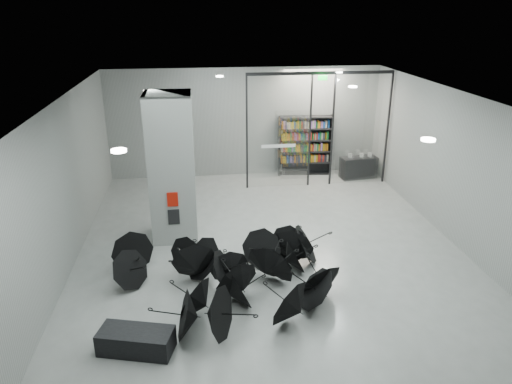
{
  "coord_description": "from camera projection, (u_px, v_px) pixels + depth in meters",
  "views": [
    {
      "loc": [
        -1.81,
        -10.23,
        6.05
      ],
      "look_at": [
        -0.3,
        1.5,
        1.4
      ],
      "focal_mm": 33.44,
      "sensor_mm": 36.0,
      "label": 1
    }
  ],
  "objects": [
    {
      "name": "exit_sign",
      "position": [
        323.0,
        78.0,
        15.65
      ],
      "size": [
        0.3,
        0.06,
        0.15
      ],
      "primitive_type": "cube",
      "color": "#0CE533",
      "rests_on": "room"
    },
    {
      "name": "column",
      "position": [
        172.0,
        168.0,
        12.69
      ],
      "size": [
        1.2,
        1.2,
        4.0
      ],
      "primitive_type": "cube",
      "color": "slate",
      "rests_on": "ground"
    },
    {
      "name": "fire_cabinet",
      "position": [
        173.0,
        199.0,
        12.35
      ],
      "size": [
        0.28,
        0.04,
        0.38
      ],
      "primitive_type": "cube",
      "color": "#A50A07",
      "rests_on": "column"
    },
    {
      "name": "bookshelf",
      "position": [
        305.0,
        145.0,
        17.96
      ],
      "size": [
        2.06,
        0.62,
        2.23
      ],
      "primitive_type": null,
      "rotation": [
        0.0,
        0.0,
        -0.11
      ],
      "color": "black",
      "rests_on": "ground"
    },
    {
      "name": "shop_counter",
      "position": [
        358.0,
        167.0,
        17.79
      ],
      "size": [
        1.4,
        0.71,
        0.8
      ],
      "primitive_type": "cube",
      "rotation": [
        0.0,
        0.0,
        0.14
      ],
      "color": "black",
      "rests_on": "ground"
    },
    {
      "name": "glass_partition",
      "position": [
        319.0,
        125.0,
        16.43
      ],
      "size": [
        5.06,
        0.08,
        4.0
      ],
      "color": "silver",
      "rests_on": "ground"
    },
    {
      "name": "info_panel",
      "position": [
        174.0,
        217.0,
        12.54
      ],
      "size": [
        0.3,
        0.03,
        0.42
      ],
      "primitive_type": "cube",
      "color": "black",
      "rests_on": "column"
    },
    {
      "name": "room",
      "position": [
        277.0,
        156.0,
        10.83
      ],
      "size": [
        14.0,
        14.02,
        4.01
      ],
      "color": "gray",
      "rests_on": "ground"
    },
    {
      "name": "umbrella_cluster",
      "position": [
        243.0,
        278.0,
        10.73
      ],
      "size": [
        5.67,
        4.18,
        1.32
      ],
      "color": "black",
      "rests_on": "ground"
    },
    {
      "name": "bench",
      "position": [
        136.0,
        341.0,
        8.87
      ],
      "size": [
        1.48,
        0.93,
        0.44
      ],
      "primitive_type": "cube",
      "rotation": [
        0.0,
        0.0,
        -0.27
      ],
      "color": "black",
      "rests_on": "ground"
    }
  ]
}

